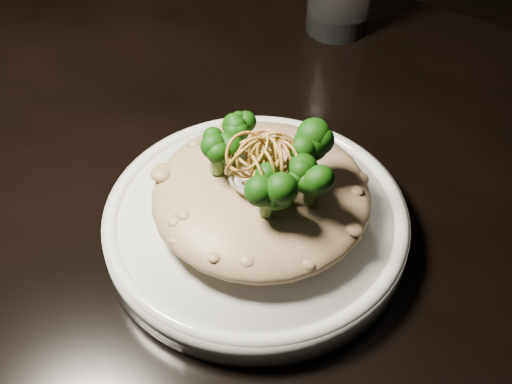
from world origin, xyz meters
TOP-DOWN VIEW (x-y plane):
  - table at (0.00, 0.00)m, footprint 1.10×0.80m
  - plate at (-0.03, -0.03)m, footprint 0.26×0.26m
  - risotto at (-0.03, -0.03)m, footprint 0.18×0.18m
  - broccoli at (-0.03, -0.03)m, footprint 0.13×0.13m
  - cheese at (-0.03, -0.03)m, footprint 0.05×0.05m
  - shallots at (-0.02, -0.03)m, footprint 0.05×0.05m

SIDE VIEW (x-z plane):
  - table at x=0.00m, z-range 0.29..1.04m
  - plate at x=-0.03m, z-range 0.75..0.78m
  - risotto at x=-0.03m, z-range 0.78..0.82m
  - cheese at x=-0.03m, z-range 0.82..0.83m
  - broccoli at x=-0.03m, z-range 0.82..0.86m
  - shallots at x=-0.02m, z-range 0.83..0.86m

